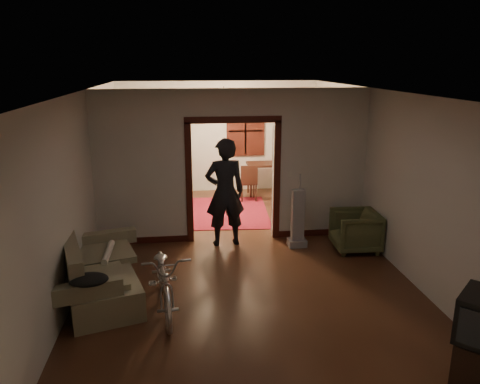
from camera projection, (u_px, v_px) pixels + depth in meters
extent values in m
cube|color=#331B10|center=(238.00, 253.00, 8.22)|extent=(5.00, 8.50, 0.01)
cube|color=white|center=(238.00, 91.00, 7.47)|extent=(5.00, 8.50, 0.01)
cube|color=beige|center=(218.00, 137.00, 11.91)|extent=(5.00, 0.02, 2.80)
cube|color=beige|center=(84.00, 180.00, 7.55)|extent=(0.02, 8.50, 2.80)
cube|color=beige|center=(380.00, 172.00, 8.15)|extent=(0.02, 8.50, 2.80)
cube|color=beige|center=(233.00, 166.00, 8.57)|extent=(5.00, 0.14, 2.80)
cube|color=#33110B|center=(233.00, 182.00, 8.65)|extent=(1.74, 0.20, 2.32)
cube|color=black|center=(245.00, 131.00, 11.92)|extent=(0.98, 0.06, 1.28)
sphere|color=#FFE0A5|center=(224.00, 105.00, 9.98)|extent=(0.24, 0.24, 0.24)
cube|color=silver|center=(290.00, 174.00, 8.66)|extent=(0.08, 0.01, 0.12)
cube|color=brown|center=(98.00, 266.00, 6.63)|extent=(1.43, 2.16, 0.92)
cylinder|color=beige|center=(108.00, 252.00, 6.91)|extent=(0.10, 0.77, 0.10)
ellipsoid|color=black|center=(89.00, 280.00, 5.71)|extent=(0.48, 0.36, 0.14)
imported|color=silver|center=(165.00, 278.00, 6.25)|extent=(0.80, 1.79, 0.91)
imported|color=#464C2A|center=(355.00, 231.00, 8.29)|extent=(0.82, 0.80, 0.72)
cube|color=gray|center=(298.00, 218.00, 8.41)|extent=(0.38, 0.34, 1.07)
imported|color=black|center=(225.00, 192.00, 8.39)|extent=(0.77, 0.56, 1.97)
cube|color=maroon|center=(228.00, 212.00, 10.45)|extent=(1.91, 2.42, 0.02)
cube|color=#222F1C|center=(163.00, 160.00, 11.36)|extent=(1.07, 0.78, 1.91)
sphere|color=#1E5972|center=(161.00, 119.00, 11.10)|extent=(0.29, 0.29, 0.29)
cube|color=black|center=(269.00, 179.00, 11.76)|extent=(1.22, 0.92, 0.80)
cube|color=black|center=(248.00, 182.00, 11.26)|extent=(0.46, 0.46, 0.90)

